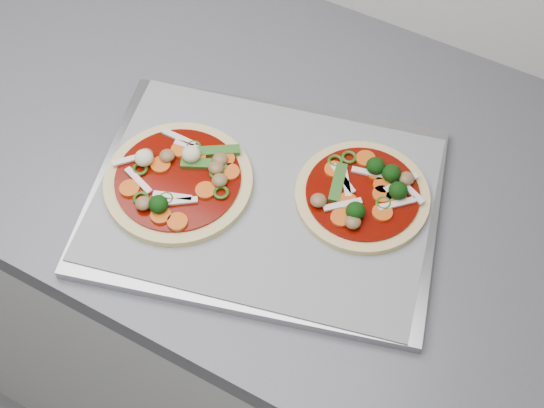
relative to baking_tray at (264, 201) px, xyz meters
The scene contains 6 objects.
base_cabinet 0.57m from the baking_tray, 165.48° to the left, with size 3.60×0.60×0.86m, color silver.
countertop 0.31m from the baking_tray, 165.48° to the left, with size 3.60×0.60×0.04m, color #5D5D64.
baking_tray is the anchor object (origin of this frame).
parchment 0.01m from the baking_tray, ahead, with size 0.41×0.30×0.00m, color gray.
pizza_left 0.11m from the baking_tray, 161.72° to the right, with size 0.21×0.21×0.03m.
pizza_right 0.13m from the baking_tray, 28.16° to the left, with size 0.22×0.22×0.03m.
Camera 1 is at (0.57, 0.76, 1.69)m, focal length 50.00 mm.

